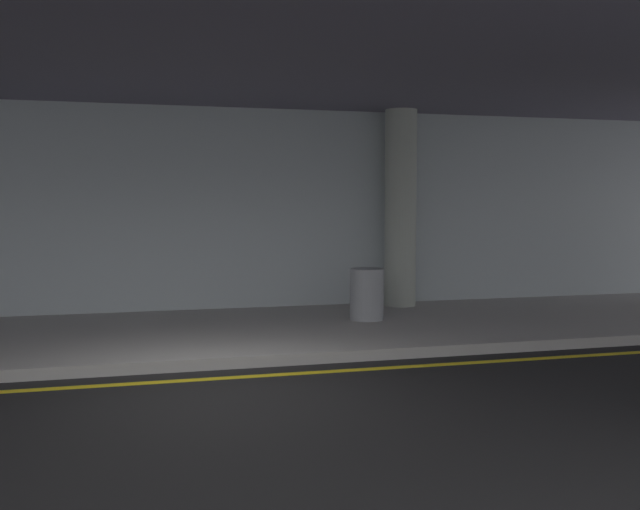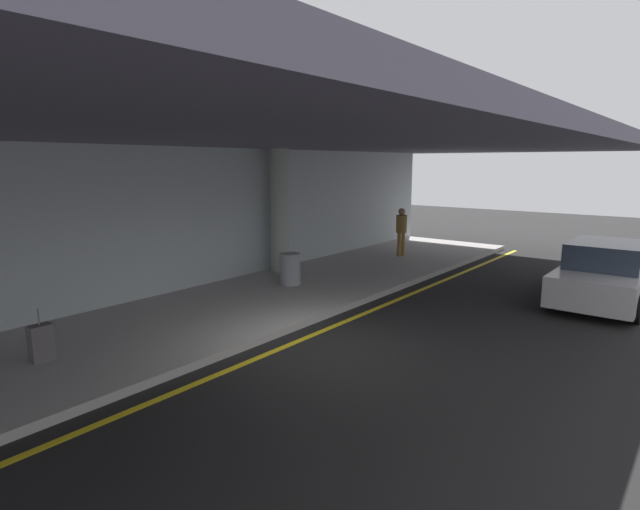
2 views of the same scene
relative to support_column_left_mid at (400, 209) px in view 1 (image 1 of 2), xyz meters
The scene contains 7 objects.
ground_plane 6.52m from the support_column_left_mid, 130.08° to the right, with size 60.00×60.00×0.00m, color black.
sidewalk 4.73m from the support_column_left_mid, 157.53° to the right, with size 26.00×4.20×0.15m, color #A9A5A0.
lane_stripe_yellow 6.12m from the support_column_left_mid, 133.68° to the right, with size 26.00×0.14×0.01m, color yellow.
support_column_left_mid is the anchor object (origin of this frame).
ceiling_overhang 4.95m from the support_column_left_mid, 151.69° to the right, with size 28.00×13.20×0.30m, color slate.
terminal_back_wall 4.04m from the support_column_left_mid, behind, with size 26.00×0.30×3.80m, color #B0BABE.
trash_bin_steel 2.27m from the support_column_left_mid, 128.94° to the right, with size 0.56×0.56×0.85m, color gray.
Camera 1 is at (-0.89, -7.85, 2.08)m, focal length 40.35 mm.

